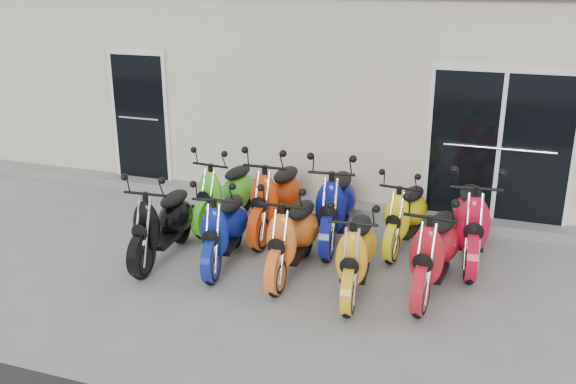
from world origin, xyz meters
name	(u,v)px	position (x,y,z in m)	size (l,w,h in m)	color
ground	(273,261)	(0.00, 0.00, 0.00)	(80.00, 80.00, 0.00)	gray
building	(367,77)	(0.00, 5.20, 1.60)	(14.00, 6.00, 3.20)	beige
front_step	(318,205)	(0.00, 2.02, 0.07)	(14.00, 0.40, 0.15)	gray
door_left	(140,114)	(-3.20, 2.17, 1.26)	(1.07, 0.08, 2.22)	black
door_right	(500,143)	(2.60, 2.17, 1.26)	(2.02, 0.08, 2.22)	black
scooter_front_black	(162,213)	(-1.35, -0.40, 0.64)	(0.63, 1.72, 1.27)	black
scooter_front_blue	(224,219)	(-0.54, -0.27, 0.62)	(0.61, 1.68, 1.24)	#0E1E93
scooter_front_orange_a	(293,226)	(0.36, -0.26, 0.64)	(0.63, 1.74, 1.29)	orange
scooter_front_orange_b	(356,242)	(1.20, -0.46, 0.63)	(0.62, 1.69, 1.25)	#FAAB1C
scooter_front_red	(435,239)	(2.05, -0.17, 0.67)	(0.66, 1.81, 1.33)	red
scooter_back_green	(225,184)	(-1.08, 0.94, 0.64)	(0.63, 1.72, 1.27)	#4BD121
scooter_back_red	(276,188)	(-0.27, 0.86, 0.69)	(0.68, 1.88, 1.39)	red
scooter_back_blue	(336,195)	(0.60, 0.85, 0.70)	(0.69, 1.90, 1.40)	navy
scooter_back_yellow	(406,206)	(1.52, 0.99, 0.60)	(0.59, 1.62, 1.20)	yellow
scooter_back_extra	(472,210)	(2.37, 0.85, 0.70)	(0.69, 1.90, 1.40)	red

